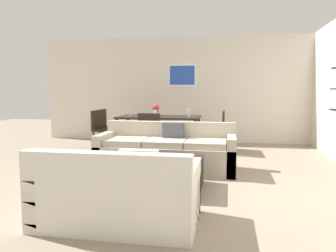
{
  "coord_description": "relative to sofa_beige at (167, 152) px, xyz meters",
  "views": [
    {
      "loc": [
        1.0,
        -5.08,
        1.32
      ],
      "look_at": [
        0.04,
        0.2,
        0.75
      ],
      "focal_mm": 35.62,
      "sensor_mm": 36.0,
      "label": 1
    }
  ],
  "objects": [
    {
      "name": "loveseat_white",
      "position": [
        -0.06,
        -2.35,
        0.0
      ],
      "size": [
        1.56,
        0.9,
        0.78
      ],
      "color": "silver",
      "rests_on": "ground"
    },
    {
      "name": "wine_glass_foot",
      "position": [
        -0.53,
        1.49,
        0.58
      ],
      "size": [
        0.07,
        0.07,
        0.17
      ],
      "color": "silver",
      "rests_on": "dining_table"
    },
    {
      "name": "sofa_beige",
      "position": [
        0.0,
        0.0,
        0.0
      ],
      "size": [
        2.27,
        0.9,
        0.78
      ],
      "color": "#B2A893",
      "rests_on": "ground"
    },
    {
      "name": "back_wall_unit",
      "position": [
        0.3,
        3.19,
        1.06
      ],
      "size": [
        8.4,
        0.09,
        2.7
      ],
      "color": "silver",
      "rests_on": "ground"
    },
    {
      "name": "dining_chair_left_far",
      "position": [
        -1.85,
        2.11,
        0.21
      ],
      "size": [
        0.44,
        0.44,
        0.88
      ],
      "color": "black",
      "rests_on": "ground"
    },
    {
      "name": "dining_chair_right_far",
      "position": [
        0.79,
        2.11,
        0.21
      ],
      "size": [
        0.44,
        0.44,
        0.88
      ],
      "color": "black",
      "rests_on": "ground"
    },
    {
      "name": "wine_glass_left_far",
      "position": [
        -1.21,
        2.02,
        0.57
      ],
      "size": [
        0.06,
        0.06,
        0.17
      ],
      "color": "silver",
      "rests_on": "dining_table"
    },
    {
      "name": "centerpiece_vase",
      "position": [
        -0.61,
        1.93,
        0.61
      ],
      "size": [
        0.16,
        0.16,
        0.26
      ],
      "color": "#4C518C",
      "rests_on": "dining_table"
    },
    {
      "name": "dining_chair_right_near",
      "position": [
        0.79,
        1.69,
        0.21
      ],
      "size": [
        0.44,
        0.44,
        0.88
      ],
      "color": "black",
      "rests_on": "ground"
    },
    {
      "name": "ground_plane",
      "position": [
        0.0,
        -0.34,
        -0.29
      ],
      "size": [
        18.0,
        18.0,
        0.0
      ],
      "primitive_type": "plane",
      "color": "gray"
    },
    {
      "name": "wine_glass_right_far",
      "position": [
        0.15,
        2.02,
        0.57
      ],
      "size": [
        0.07,
        0.07,
        0.17
      ],
      "color": "silver",
      "rests_on": "dining_table"
    },
    {
      "name": "dining_chair_left_near",
      "position": [
        -1.85,
        1.69,
        0.21
      ],
      "size": [
        0.44,
        0.44,
        0.88
      ],
      "color": "black",
      "rests_on": "ground"
    },
    {
      "name": "decorative_bowl",
      "position": [
        0.02,
        -1.06,
        0.13
      ],
      "size": [
        0.37,
        0.37,
        0.08
      ],
      "color": "black",
      "rests_on": "coffee_table"
    },
    {
      "name": "wine_glass_right_near",
      "position": [
        0.15,
        1.79,
        0.59
      ],
      "size": [
        0.06,
        0.06,
        0.19
      ],
      "color": "silver",
      "rests_on": "dining_table"
    },
    {
      "name": "coffee_table",
      "position": [
        0.12,
        -1.12,
        -0.1
      ],
      "size": [
        1.09,
        0.97,
        0.38
      ],
      "color": "black",
      "rests_on": "ground"
    },
    {
      "name": "wine_glass_left_near",
      "position": [
        -1.21,
        1.79,
        0.57
      ],
      "size": [
        0.07,
        0.07,
        0.16
      ],
      "color": "silver",
      "rests_on": "dining_table"
    },
    {
      "name": "dining_chair_foot",
      "position": [
        -0.53,
        1.03,
        0.21
      ],
      "size": [
        0.44,
        0.44,
        0.88
      ],
      "color": "black",
      "rests_on": "ground"
    },
    {
      "name": "dining_table",
      "position": [
        -0.53,
        1.9,
        0.39
      ],
      "size": [
        1.83,
        0.94,
        0.75
      ],
      "color": "black",
      "rests_on": "ground"
    },
    {
      "name": "candle_jar",
      "position": [
        0.38,
        -1.11,
        0.13
      ],
      "size": [
        0.08,
        0.08,
        0.08
      ],
      "primitive_type": "cylinder",
      "color": "silver",
      "rests_on": "coffee_table"
    }
  ]
}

